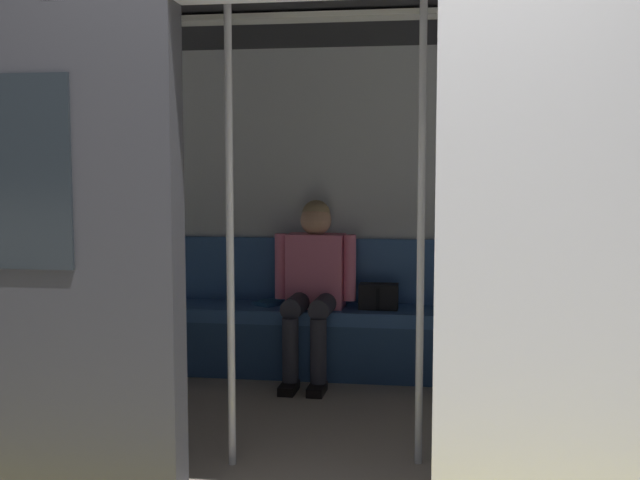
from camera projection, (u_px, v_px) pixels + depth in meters
The scene contains 7 objects.
train_car at pixel (327, 141), 4.03m from camera, with size 6.40×2.66×2.36m.
bench_seat at pixel (357, 325), 5.10m from camera, with size 2.92×0.44×0.47m.
person_seated at pixel (314, 277), 5.06m from camera, with size 0.55×0.68×1.20m.
handbag at pixel (379, 296), 5.10m from camera, with size 0.26×0.15×0.17m.
book at pixel (271, 302), 5.27m from camera, with size 0.15×0.22×0.03m, color #26598C.
grab_pole_door at pixel (230, 232), 3.51m from camera, with size 0.04×0.04×2.22m, color silver.
grab_pole_far at pixel (421, 232), 3.53m from camera, with size 0.04×0.04×2.22m, color silver.
Camera 1 is at (-0.48, 2.86, 1.40)m, focal length 42.74 mm.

